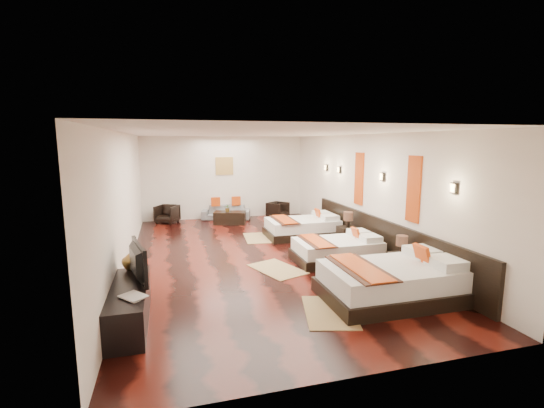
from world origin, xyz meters
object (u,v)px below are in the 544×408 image
object	(u,v)px
coffee_table	(230,218)
armchair_left	(167,214)
tv	(133,262)
nightstand_b	(348,234)
book	(125,300)
bed_far	(303,227)
bed_mid	(338,250)
sofa	(226,212)
tv_console	(130,305)
armchair_right	(278,210)
table_plant	(228,208)
figurine	(132,259)
bed_near	(394,281)
nightstand_a	(401,262)

from	to	relation	value
coffee_table	armchair_left	bearing A→B (deg)	160.87
coffee_table	tv	bearing A→B (deg)	-111.83
nightstand_b	armchair_left	world-z (taller)	nightstand_b
book	bed_far	bearing A→B (deg)	48.18
book	coffee_table	xyz separation A→B (m)	(2.49, 6.86, -0.37)
bed_mid	book	distance (m)	4.85
bed_far	sofa	xyz separation A→B (m)	(-1.71, 2.97, -0.03)
book	nightstand_b	bearing A→B (deg)	35.01
tv_console	tv	bearing A→B (deg)	79.79
armchair_right	table_plant	world-z (taller)	table_plant
figurine	armchair_right	size ratio (longest dim) A/B	0.57
tv_console	figurine	distance (m)	0.94
book	sofa	size ratio (longest dim) A/B	0.21
bed_near	sofa	distance (m)	7.58
tv_console	sofa	size ratio (longest dim) A/B	1.12
armchair_left	tv_console	bearing A→B (deg)	-65.50
tv_console	nightstand_a	bearing A→B (deg)	7.87
nightstand_a	armchair_left	xyz separation A→B (m)	(-4.40, 6.36, 0.01)
book	bed_near	bearing A→B (deg)	3.64
bed_far	table_plant	distance (m)	2.83
armchair_left	armchair_right	distance (m)	3.70
bed_far	book	distance (m)	6.30
book	armchair_left	world-z (taller)	armchair_left
tv_console	sofa	xyz separation A→B (m)	(2.49, 7.16, -0.04)
bed_far	table_plant	xyz separation A→B (m)	(-1.77, 2.19, 0.26)
bed_near	tv	xyz separation A→B (m)	(-4.15, 0.51, 0.53)
nightstand_b	coffee_table	bearing A→B (deg)	125.84
nightstand_a	tv	bearing A→B (deg)	-175.26
tv_console	table_plant	bearing A→B (deg)	69.19
bed_far	armchair_right	xyz separation A→B (m)	(0.05, 2.66, 0.02)
tv_console	book	world-z (taller)	book
bed_mid	book	size ratio (longest dim) A/B	5.51
bed_far	tv	world-z (taller)	tv
bed_far	sofa	world-z (taller)	bed_far
bed_far	nightstand_a	distance (m)	3.59
bed_mid	sofa	distance (m)	5.50
tv_console	bed_far	bearing A→B (deg)	44.99
bed_near	tv_console	xyz separation A→B (m)	(-4.20, 0.23, -0.03)
bed_near	nightstand_b	bearing A→B (deg)	76.87
bed_near	coffee_table	distance (m)	6.81
tv_console	table_plant	size ratio (longest dim) A/B	7.14
armchair_right	sofa	bearing A→B (deg)	132.56
bed_near	armchair_right	distance (m)	7.09
bed_near	book	xyz separation A→B (m)	(-4.20, -0.27, 0.26)
nightstand_b	armchair_right	bearing A→B (deg)	100.24
figurine	nightstand_b	bearing A→B (deg)	23.49
sofa	figurine	bearing A→B (deg)	-95.97
nightstand_a	table_plant	xyz separation A→B (m)	(-2.52, 5.70, 0.24)
figurine	tv	bearing A→B (deg)	-84.73
figurine	book	bearing A→B (deg)	-90.00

